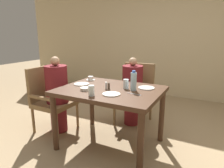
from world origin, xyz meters
TOP-DOWN VIEW (x-y plane):
  - ground_plane at (0.00, 0.00)m, footprint 16.00×16.00m
  - wall_back at (0.00, 2.60)m, footprint 8.00×0.06m
  - dining_table at (0.00, 0.00)m, footprint 1.25×0.96m
  - chair_left_side at (-1.03, 0.00)m, footprint 0.53×0.53m
  - diner_in_left_chair at (-0.88, 0.00)m, footprint 0.32×0.32m
  - chair_far_side at (0.00, 0.89)m, footprint 0.53×0.53m
  - diner_in_far_chair at (-0.00, 0.74)m, footprint 0.32×0.32m
  - plate_main_left at (0.39, 0.23)m, footprint 0.20×0.20m
  - plate_main_right at (-0.45, 0.01)m, footprint 0.20×0.20m
  - plate_dessert_center at (0.13, -0.21)m, footprint 0.20×0.20m
  - teacup_with_saucer at (-0.48, 0.28)m, footprint 0.13×0.13m
  - bowl_small at (-0.23, -0.21)m, footprint 0.11×0.11m
  - water_bottle at (0.28, 0.06)m, footprint 0.07×0.07m
  - glass_tall_near at (0.17, 0.10)m, footprint 0.07×0.07m
  - glass_tall_mid at (-0.05, -0.35)m, footprint 0.07×0.07m
  - salt_shaker at (-0.04, -0.04)m, footprint 0.03×0.03m
  - pepper_shaker at (0.00, -0.04)m, footprint 0.03×0.03m
  - fork_beside_plate at (0.37, -0.09)m, footprint 0.17×0.03m

SIDE VIEW (x-z plane):
  - ground_plane at x=0.00m, z-range 0.00..0.00m
  - chair_left_side at x=-1.03m, z-range 0.04..1.00m
  - chair_far_side at x=0.00m, z-range 0.04..1.00m
  - diner_in_far_chair at x=0.00m, z-range 0.02..1.11m
  - diner_in_left_chair at x=-0.88m, z-range 0.02..1.15m
  - dining_table at x=0.00m, z-range 0.29..1.07m
  - fork_beside_plate at x=0.37m, z-range 0.78..0.78m
  - plate_main_left at x=0.39m, z-range 0.78..0.79m
  - plate_main_right at x=-0.45m, z-range 0.78..0.79m
  - plate_dessert_center at x=0.13m, z-range 0.78..0.79m
  - bowl_small at x=-0.23m, z-range 0.78..0.81m
  - teacup_with_saucer at x=-0.48m, z-range 0.77..0.83m
  - pepper_shaker at x=0.00m, z-range 0.78..0.86m
  - salt_shaker at x=-0.04m, z-range 0.78..0.87m
  - glass_tall_near at x=0.17m, z-range 0.78..0.90m
  - glass_tall_mid at x=-0.05m, z-range 0.78..0.90m
  - water_bottle at x=0.28m, z-range 0.77..1.01m
  - wall_back at x=0.00m, z-range 0.00..2.80m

